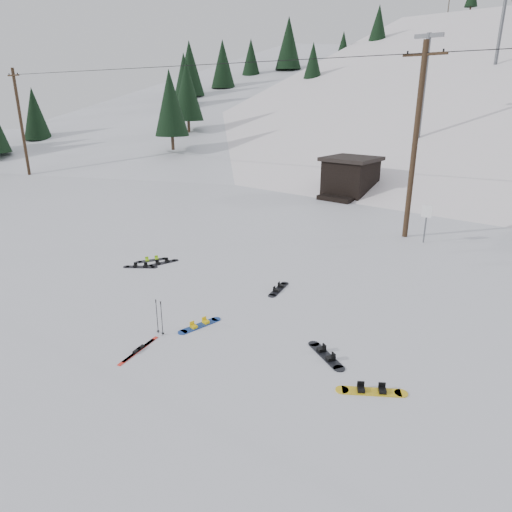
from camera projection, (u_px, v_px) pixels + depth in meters
The scene contains 19 objects.
ground at pixel (157, 325), 13.94m from camera, with size 200.00×200.00×0.00m, color silver.
ski_slope at pixel (510, 253), 57.76m from camera, with size 60.00×75.00×45.00m, color white.
ridge_left at pixel (257, 212), 74.16m from camera, with size 34.00×85.00×38.00m, color silver.
treeline_left at pixel (231, 148), 63.54m from camera, with size 20.00×64.00×10.00m, color black, non-canonical shape.
utility_pole at pixel (415, 141), 21.35m from camera, with size 2.00×0.26×9.00m.
utility_pole_left at pixel (21, 121), 39.77m from camera, with size 2.00×0.26×9.00m.
trail_sign at pixel (426, 217), 21.49m from camera, with size 0.50×0.09×1.85m.
lift_hut at pixel (350, 177), 31.71m from camera, with size 3.40×4.10×2.75m.
lift_tower_near at pixel (424, 81), 35.54m from camera, with size 2.20×0.36×8.00m.
lift_tower_mid at pixel (502, 20), 47.92m from camera, with size 2.20×0.36×8.00m.
hero_snowboard at pixel (200, 325), 13.87m from camera, with size 0.46×1.52×0.11m.
hero_skis at pixel (139, 350), 12.51m from camera, with size 0.53×1.61×0.09m.
ski_poles at pixel (159, 317), 13.24m from camera, with size 0.30×0.08×1.07m.
board_scatter_a at pixel (140, 267), 18.70m from camera, with size 1.19×0.97×0.10m.
board_scatter_b at pixel (163, 263), 19.14m from camera, with size 0.54×1.41×0.10m.
board_scatter_c at pixel (152, 260), 19.47m from camera, with size 0.76×1.27×0.10m.
board_scatter_d at pixel (326, 355), 12.25m from camera, with size 1.49×0.93×0.12m.
board_scatter_e at pixel (371, 391), 10.75m from camera, with size 1.45×1.09×0.12m.
board_scatter_f at pixel (279, 289), 16.50m from camera, with size 0.61×1.49×0.11m.
Camera 1 is at (10.33, -7.63, 6.56)m, focal length 32.00 mm.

